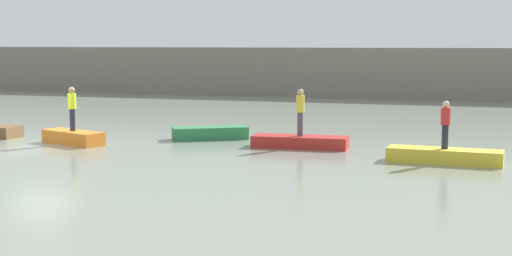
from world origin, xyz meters
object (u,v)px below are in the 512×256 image
at_px(person_yellow_shirt, 300,110).
at_px(person_red_shirt, 445,122).
at_px(rowboat_red, 300,142).
at_px(person_hiviz_shirt, 72,106).
at_px(rowboat_green, 210,133).
at_px(rowboat_yellow, 444,156).
at_px(rowboat_orange, 73,137).

bearing_deg(person_yellow_shirt, person_red_shirt, -20.25).
xyz_separation_m(rowboat_red, person_red_shirt, (5.52, -2.04, 1.16)).
bearing_deg(person_hiviz_shirt, person_red_shirt, -1.39).
xyz_separation_m(rowboat_green, rowboat_yellow, (9.73, -3.33, -0.02)).
distance_m(rowboat_yellow, person_hiviz_shirt, 14.55).
xyz_separation_m(rowboat_red, person_hiviz_shirt, (-8.97, -1.68, 1.29)).
xyz_separation_m(rowboat_red, person_yellow_shirt, (0.00, 0.00, 1.25)).
bearing_deg(rowboat_orange, person_yellow_shirt, 32.25).
height_order(rowboat_red, person_yellow_shirt, person_yellow_shirt).
relative_size(rowboat_red, person_hiviz_shirt, 2.09).
bearing_deg(rowboat_yellow, person_yellow_shirt, 163.41).
relative_size(rowboat_green, person_yellow_shirt, 1.74).
height_order(rowboat_green, rowboat_yellow, rowboat_green).
relative_size(rowboat_green, rowboat_red, 0.85).
bearing_deg(rowboat_red, rowboat_yellow, -23.11).
bearing_deg(person_yellow_shirt, rowboat_orange, -169.36).
relative_size(rowboat_orange, rowboat_yellow, 0.75).
xyz_separation_m(rowboat_orange, rowboat_red, (8.97, 1.68, -0.03)).
xyz_separation_m(rowboat_yellow, person_hiviz_shirt, (-14.49, 0.35, 1.28)).
distance_m(rowboat_red, rowboat_yellow, 5.88).
bearing_deg(person_red_shirt, person_hiviz_shirt, 178.61).
distance_m(rowboat_orange, person_hiviz_shirt, 1.26).
bearing_deg(person_red_shirt, rowboat_orange, 178.61).
height_order(rowboat_orange, person_red_shirt, person_red_shirt).
height_order(rowboat_orange, rowboat_yellow, rowboat_orange).
bearing_deg(rowboat_green, person_yellow_shirt, -46.69).
distance_m(rowboat_red, person_yellow_shirt, 1.25).
bearing_deg(rowboat_green, rowboat_orange, -177.56).
xyz_separation_m(rowboat_green, rowboat_red, (4.21, -1.29, -0.03)).
xyz_separation_m(person_hiviz_shirt, person_yellow_shirt, (8.97, 1.68, -0.04)).
relative_size(rowboat_orange, rowboat_red, 0.78).
relative_size(person_yellow_shirt, person_red_shirt, 1.12).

